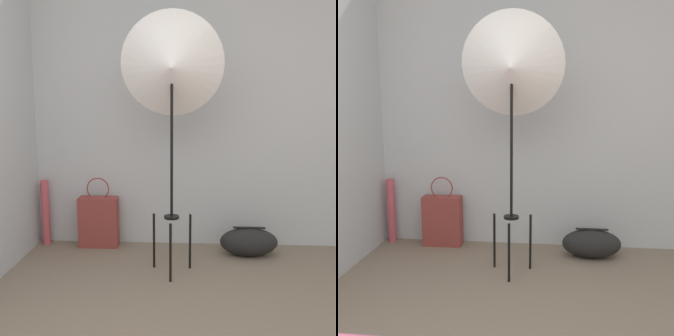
{
  "view_description": "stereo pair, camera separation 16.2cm",
  "coord_description": "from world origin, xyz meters",
  "views": [
    {
      "loc": [
        0.18,
        -1.13,
        1.35
      ],
      "look_at": [
        0.03,
        1.63,
        0.89
      ],
      "focal_mm": 42.0,
      "sensor_mm": 36.0,
      "label": 1
    },
    {
      "loc": [
        0.34,
        -1.12,
        1.35
      ],
      "look_at": [
        0.03,
        1.63,
        0.89
      ],
      "focal_mm": 42.0,
      "sensor_mm": 36.0,
      "label": 2
    }
  ],
  "objects": [
    {
      "name": "paper_roll",
      "position": [
        -1.19,
        2.44,
        0.31
      ],
      "size": [
        0.08,
        0.08,
        0.63
      ],
      "color": "#BC4C56",
      "rests_on": "ground_plane"
    },
    {
      "name": "duffel_bag",
      "position": [
        0.71,
        2.25,
        0.13
      ],
      "size": [
        0.51,
        0.26,
        0.26
      ],
      "color": "black",
      "rests_on": "ground_plane"
    },
    {
      "name": "photo_umbrella",
      "position": [
        0.04,
        1.86,
        1.61
      ],
      "size": [
        0.8,
        0.36,
        2.03
      ],
      "color": "black",
      "rests_on": "ground_plane"
    },
    {
      "name": "wall_back",
      "position": [
        0.0,
        2.56,
        1.3
      ],
      "size": [
        8.0,
        0.05,
        2.6
      ],
      "color": "#B7BCC1",
      "rests_on": "ground_plane"
    },
    {
      "name": "tote_bag",
      "position": [
        -0.67,
        2.41,
        0.25
      ],
      "size": [
        0.37,
        0.15,
        0.67
      ],
      "color": "brown",
      "rests_on": "ground_plane"
    }
  ]
}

